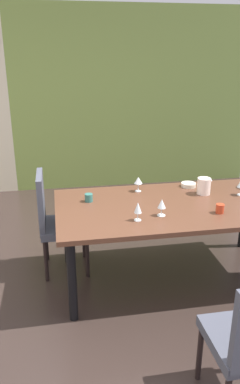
{
  "coord_description": "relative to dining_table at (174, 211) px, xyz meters",
  "views": [
    {
      "loc": [
        -0.23,
        -2.6,
        2.0
      ],
      "look_at": [
        0.31,
        0.43,
        0.85
      ],
      "focal_mm": 35.0,
      "sensor_mm": 36.0,
      "label": 1
    }
  ],
  "objects": [
    {
      "name": "cup_west",
      "position": [
        0.31,
        -0.26,
        0.11
      ],
      "size": [
        0.07,
        0.07,
        0.08
      ],
      "primitive_type": "cylinder",
      "color": "#BB391E",
      "rests_on": "dining_table"
    },
    {
      "name": "garden_window_panel",
      "position": [
        0.23,
        2.73,
        0.65
      ],
      "size": [
        3.67,
        0.1,
        2.65
      ],
      "primitive_type": "cube",
      "color": "olive",
      "rests_on": "ground_plane"
    },
    {
      "name": "chair_left_far",
      "position": [
        -1.05,
        0.33,
        -0.14
      ],
      "size": [
        0.45,
        0.44,
        0.98
      ],
      "rotation": [
        0.0,
        0.0,
        -1.57
      ],
      "color": "#454854",
      "rests_on": "ground_plane"
    },
    {
      "name": "wine_glass_right",
      "position": [
        -0.18,
        -0.22,
        0.17
      ],
      "size": [
        0.07,
        0.07,
        0.14
      ],
      "color": "silver",
      "rests_on": "dining_table"
    },
    {
      "name": "dining_table",
      "position": [
        0.0,
        0.0,
        0.0
      ],
      "size": [
        2.08,
        1.09,
        0.75
      ],
      "color": "#563223",
      "rests_on": "ground_plane"
    },
    {
      "name": "wine_glass_north",
      "position": [
        -0.25,
        0.37,
        0.18
      ],
      "size": [
        0.08,
        0.08,
        0.14
      ],
      "color": "silver",
      "rests_on": "dining_table"
    },
    {
      "name": "ground_plane",
      "position": [
        -0.78,
        -0.32,
        -0.69
      ],
      "size": [
        5.69,
        6.21,
        0.02
      ],
      "primitive_type": "cube",
      "color": "#2F2420"
    },
    {
      "name": "serving_bowl_corner",
      "position": [
        0.28,
        0.41,
        0.09
      ],
      "size": [
        0.15,
        0.15,
        0.04
      ],
      "primitive_type": "cylinder",
      "color": "beige",
      "rests_on": "dining_table"
    },
    {
      "name": "wine_glass_east",
      "position": [
        -0.4,
        -0.28,
        0.17
      ],
      "size": [
        0.06,
        0.06,
        0.15
      ],
      "color": "silver",
      "rests_on": "dining_table"
    },
    {
      "name": "pitcher_front",
      "position": [
        0.35,
        0.19,
        0.15
      ],
      "size": [
        0.14,
        0.13,
        0.16
      ],
      "color": "white",
      "rests_on": "dining_table"
    },
    {
      "name": "cup_center",
      "position": [
        -0.74,
        0.19,
        0.11
      ],
      "size": [
        0.07,
        0.07,
        0.07
      ],
      "primitive_type": "cylinder",
      "color": "#316A62",
      "rests_on": "dining_table"
    }
  ]
}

